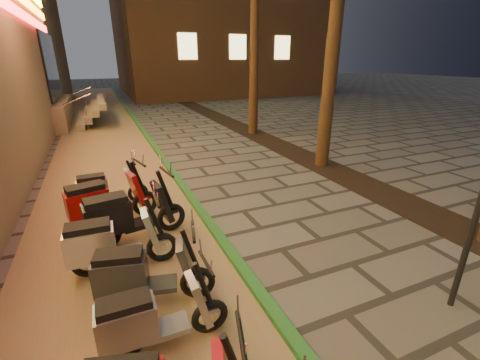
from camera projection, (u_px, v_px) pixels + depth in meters
name	position (u px, v px, depth m)	size (l,w,h in m)	color
parking_strip	(108.00, 162.00, 10.41)	(3.40, 60.00, 0.01)	#8C7251
green_curb	(160.00, 155.00, 11.03)	(0.18, 60.00, 0.10)	#26652A
planting_strip	(368.00, 186.00, 8.44)	(1.20, 40.00, 0.02)	black
scooter_6	(149.00, 320.00, 3.55)	(1.48, 0.52, 1.05)	black
scooter_7	(140.00, 275.00, 4.25)	(1.58, 0.75, 1.11)	black
scooter_8	(109.00, 244.00, 4.92)	(1.65, 0.58, 1.17)	black
scooter_9	(125.00, 216.00, 5.68)	(1.82, 0.77, 1.28)	black
scooter_10	(103.00, 202.00, 6.28)	(1.76, 0.85, 1.24)	black
scooter_11	(104.00, 189.00, 7.11)	(1.49, 0.52, 1.05)	black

